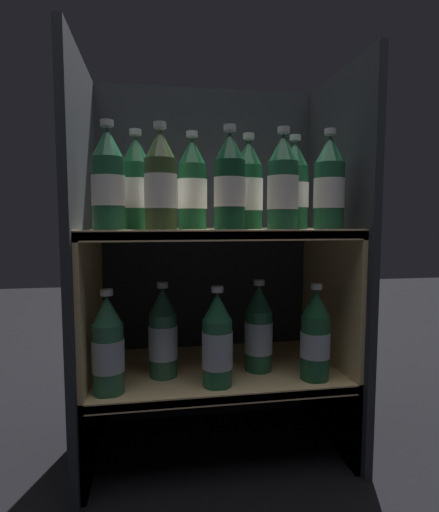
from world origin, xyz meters
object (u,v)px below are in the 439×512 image
object	(u,v)px
bottle_upper_front_4	(329,186)
bottle_upper_back_1	(192,187)
bottle_lower_front_2	(315,337)
bottle_lower_back_0	(163,335)
bottle_upper_front_3	(283,185)
bottle_upper_back_2	(248,188)
bottle_upper_front_0	(108,183)
bottle_upper_back_3	(294,188)
bottle_upper_back_0	(136,186)
bottle_lower_front_0	(108,348)
bottle_upper_front_1	(161,184)
bottle_upper_front_2	(230,184)
bottle_lower_front_1	(217,342)
bottle_lower_back_1	(259,331)

from	to	relation	value
bottle_upper_front_4	bottle_upper_back_1	bearing A→B (deg)	165.86
bottle_lower_front_2	bottle_lower_back_0	size ratio (longest dim) A/B	1.00
bottle_upper_front_3	bottle_upper_back_2	xyz separation A→B (m)	(-0.06, 0.08, -0.00)
bottle_upper_front_0	bottle_upper_back_3	world-z (taller)	same
bottle_upper_front_3	bottle_upper_back_1	distance (m)	0.22
bottle_upper_back_0	bottle_upper_back_2	size ratio (longest dim) A/B	1.00
bottle_lower_front_0	bottle_upper_front_1	bearing A→B (deg)	-0.00
bottle_lower_front_2	bottle_upper_front_4	bearing A→B (deg)	0.00
bottle_upper_front_2	bottle_upper_front_3	distance (m)	0.13
bottle_lower_back_0	bottle_upper_front_1	bearing A→B (deg)	-91.71
bottle_upper_back_2	bottle_lower_front_2	world-z (taller)	bottle_upper_back_2
bottle_upper_back_0	bottle_upper_back_2	distance (m)	0.28
bottle_upper_front_0	bottle_lower_front_2	xyz separation A→B (m)	(0.49, 0.00, -0.37)
bottle_upper_front_2	bottle_lower_front_2	bearing A→B (deg)	0.00
bottle_lower_front_0	bottle_upper_front_0	bearing A→B (deg)	0.00
bottle_upper_front_1	bottle_upper_back_1	bearing A→B (deg)	45.82
bottle_upper_front_4	bottle_upper_back_1	world-z (taller)	same
bottle_upper_front_2	bottle_upper_back_2	world-z (taller)	same
bottle_upper_front_2	bottle_lower_front_2	size ratio (longest dim) A/B	1.00
bottle_upper_front_3	bottle_lower_front_0	world-z (taller)	bottle_upper_front_3
bottle_lower_front_0	bottle_lower_back_0	bearing A→B (deg)	32.78
bottle_upper_back_1	bottle_lower_front_1	size ratio (longest dim) A/B	1.00
bottle_upper_back_1	bottle_upper_back_3	xyz separation A→B (m)	(0.27, 0.00, 0.00)
bottle_upper_front_4	bottle_lower_back_1	distance (m)	0.41
bottle_upper_back_0	bottle_upper_back_3	xyz separation A→B (m)	(0.40, 0.00, 0.00)
bottle_lower_front_2	bottle_lower_back_0	distance (m)	0.38
bottle_upper_front_4	bottle_lower_back_0	size ratio (longest dim) A/B	1.00
bottle_upper_back_1	bottle_upper_front_1	bearing A→B (deg)	-134.18
bottle_upper_back_3	bottle_lower_front_1	xyz separation A→B (m)	(-0.22, -0.08, -0.37)
bottle_upper_front_0	bottle_upper_front_4	distance (m)	0.52
bottle_upper_front_3	bottle_upper_back_3	world-z (taller)	same
bottle_upper_front_1	bottle_lower_front_2	bearing A→B (deg)	0.00
bottle_upper_front_1	bottle_upper_back_1	world-z (taller)	same
bottle_upper_back_0	bottle_lower_back_0	bearing A→B (deg)	-0.00
bottle_upper_front_2	bottle_upper_back_0	size ratio (longest dim) A/B	1.00
bottle_upper_front_2	bottle_upper_front_4	world-z (taller)	same
bottle_upper_front_0	bottle_lower_front_1	world-z (taller)	bottle_upper_front_0
bottle_upper_front_1	bottle_lower_front_2	size ratio (longest dim) A/B	1.00
bottle_upper_front_0	bottle_upper_back_2	world-z (taller)	same
bottle_upper_front_2	bottle_lower_front_2	world-z (taller)	bottle_upper_front_2
bottle_lower_back_1	bottle_upper_front_3	bearing A→B (deg)	-67.39
bottle_upper_back_2	bottle_lower_back_0	bearing A→B (deg)	-180.00
bottle_upper_back_2	bottle_lower_back_1	distance (m)	0.37
bottle_lower_front_1	bottle_lower_back_0	world-z (taller)	same
bottle_upper_back_1	bottle_lower_front_0	world-z (taller)	bottle_upper_back_1
bottle_lower_front_0	bottle_lower_front_2	bearing A→B (deg)	0.00
bottle_lower_back_0	bottle_upper_back_3	bearing A→B (deg)	0.00
bottle_upper_front_0	bottle_upper_front_1	xyz separation A→B (m)	(0.11, -0.00, -0.00)
bottle_upper_front_0	bottle_upper_front_4	bearing A→B (deg)	0.00
bottle_lower_front_0	bottle_lower_back_0	size ratio (longest dim) A/B	1.00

